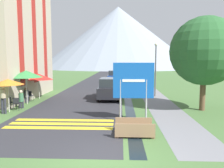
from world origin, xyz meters
TOP-DOWN VIEW (x-y plane):
  - ground_plane at (0.00, 20.00)m, footprint 160.00×160.00m
  - road at (-2.50, 30.00)m, footprint 6.40×60.00m
  - footpath at (3.60, 30.00)m, footprint 2.20×60.00m
  - drainage_channel at (1.20, 30.00)m, footprint 0.60×60.00m
  - crosswalk_marking at (-2.50, 4.03)m, footprint 5.44×1.84m
  - mountain_distant at (-0.77, 93.40)m, footprint 69.69×69.69m
  - hotel_building at (-9.40, 12.00)m, footprint 5.43×10.08m
  - road_sign at (1.27, 4.59)m, footprint 2.17×0.11m
  - footbridge at (1.20, 2.50)m, footprint 1.70×1.10m
  - parked_car_near at (-0.40, 11.52)m, footprint 1.82×4.33m
  - parked_car_far at (-0.37, 25.43)m, footprint 1.98×4.18m
  - cafe_chair_far_right at (-6.74, 10.14)m, footprint 0.40×0.40m
  - cafe_chair_near_left at (-6.31, 7.03)m, footprint 0.40×0.40m
  - cafe_chair_far_left at (-6.85, 9.82)m, footprint 0.40×0.40m
  - cafe_chair_near_right at (-6.99, 7.33)m, footprint 0.40×0.40m
  - cafe_umbrella_front_orange at (-6.56, 6.49)m, footprint 1.93×1.93m
  - cafe_umbrella_middle_green at (-6.51, 9.09)m, footprint 2.41×2.41m
  - cafe_umbrella_rear_red at (-6.44, 11.38)m, footprint 2.35×2.35m
  - person_standing_terrace at (-6.66, 6.06)m, footprint 0.32×0.32m
  - person_seated_far at (-6.32, 7.71)m, footprint 0.32×0.32m
  - person_seated_near at (-6.77, 9.60)m, footprint 0.32×0.32m
  - streetlamp at (3.76, 13.11)m, footprint 0.28×0.28m
  - tree_by_path at (6.00, 7.52)m, footprint 4.45×4.45m

SIDE VIEW (x-z plane):
  - ground_plane at x=0.00m, z-range 0.00..0.00m
  - drainage_channel at x=1.20m, z-range 0.00..0.00m
  - road at x=-2.50m, z-range 0.00..0.01m
  - footpath at x=3.60m, z-range 0.00..0.01m
  - crosswalk_marking at x=-2.50m, z-range 0.00..0.01m
  - footbridge at x=1.20m, z-range -0.10..0.55m
  - cafe_chair_far_right at x=-6.74m, z-range 0.09..0.94m
  - cafe_chair_near_left at x=-6.31m, z-range 0.09..0.94m
  - cafe_chair_far_left at x=-6.85m, z-range 0.09..0.94m
  - cafe_chair_near_right at x=-6.99m, z-range 0.09..0.94m
  - person_seated_near at x=-6.77m, z-range 0.06..1.27m
  - person_seated_far at x=-6.32m, z-range 0.07..1.32m
  - parked_car_near at x=-0.40m, z-range 0.00..1.82m
  - parked_car_far at x=-0.37m, z-range 0.00..1.82m
  - person_standing_terrace at x=-6.66m, z-range 0.15..1.91m
  - cafe_umbrella_rear_red at x=-6.44m, z-range 0.83..2.99m
  - cafe_umbrella_front_orange at x=-6.56m, z-range 0.88..3.02m
  - road_sign at x=1.27m, z-range 0.45..3.63m
  - cafe_umbrella_middle_green at x=-6.51m, z-range 1.01..3.57m
  - streetlamp at x=3.76m, z-range 0.47..5.35m
  - tree_by_path at x=6.00m, z-range 0.83..6.96m
  - hotel_building at x=-9.40m, z-range 0.44..11.47m
  - mountain_distant at x=-0.77m, z-range 0.00..27.18m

